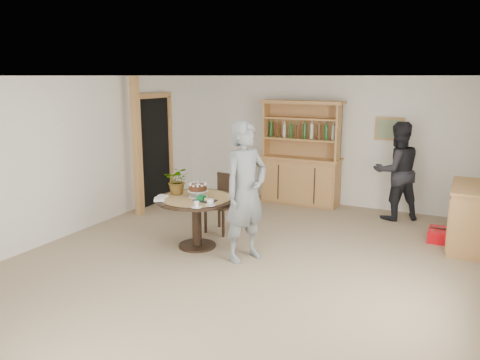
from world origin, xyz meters
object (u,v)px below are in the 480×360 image
Objects in this scene: teen_boy at (246,192)px; adult_person at (397,171)px; red_suitcase at (449,236)px; sideboard at (469,216)px; dining_table at (197,208)px; hutch at (301,169)px; dining_chair at (224,199)px.

adult_person is at bearing -5.27° from teen_boy.
red_suitcase is at bearing 100.45° from adult_person.
teen_boy is (-2.76, -1.87, 0.49)m from sideboard.
sideboard reaches higher than red_suitcase.
teen_boy reaches higher than sideboard.
dining_table is 3.68m from adult_person.
red_suitcase is at bearing 28.79° from dining_table.
teen_boy is at bearing 25.60° from adult_person.
dining_chair is at bearing -104.38° from hutch.
dining_table is 0.69× the size of adult_person.
hutch reaches higher than sideboard.
dining_table is at bearing 106.62° from teen_boy.
teen_boy is 3.20× the size of red_suitcase.
adult_person is (2.41, 2.77, 0.26)m from dining_table.
dining_chair is at bearing 65.37° from teen_boy.
teen_boy reaches higher than dining_chair.
dining_table is at bearing -100.76° from hutch.
sideboard is (3.04, -1.24, -0.22)m from hutch.
teen_boy is at bearing -38.87° from dining_chair.
dining_table is 3.88m from red_suitcase.
sideboard is at bearing 23.74° from dining_chair.
dining_table is 0.93m from teen_boy.
hutch reaches higher than teen_boy.
adult_person is at bearing 48.92° from dining_table.
sideboard is at bearing -19.17° from red_suitcase.
adult_person is (1.56, 2.87, -0.09)m from teen_boy.
teen_boy is at bearing -142.32° from red_suitcase.
teen_boy is at bearing -6.71° from dining_table.
hutch is 3.14m from teen_boy.
sideboard is 0.66× the size of teen_boy.
sideboard is 0.45m from red_suitcase.
dining_chair is (-3.60, -0.94, 0.06)m from sideboard.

